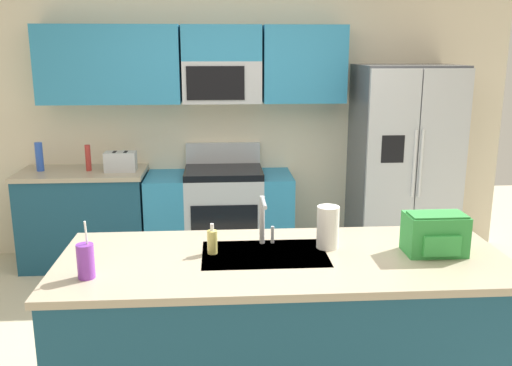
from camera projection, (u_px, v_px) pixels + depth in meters
The scene contains 14 objects.
ground_plane at pixel (257, 359), 3.64m from camera, with size 9.00×9.00×0.00m, color beige.
kitchen_wall_unit at pixel (227, 104), 5.30m from camera, with size 5.20×0.43×2.60m.
back_counter at pixel (85, 217), 5.18m from camera, with size 1.15×0.63×0.90m.
range_oven at pixel (220, 215), 5.27m from camera, with size 1.36×0.61×1.10m.
refrigerator at pixel (403, 165), 5.20m from camera, with size 0.90×0.76×1.85m.
island_counter at pixel (283, 332), 3.08m from camera, with size 2.41×0.95×0.90m.
toaster at pixel (121, 162), 5.03m from camera, with size 0.28×0.16×0.18m.
pepper_mill at pixel (88, 158), 5.05m from camera, with size 0.05×0.05×0.24m, color #B2332D.
bottle_blue at pixel (39, 157), 5.04m from camera, with size 0.07×0.07×0.26m, color blue.
sink_faucet at pixel (264, 217), 3.12m from camera, with size 0.08×0.21×0.28m.
drink_cup_purple at pixel (86, 261), 2.68m from camera, with size 0.08×0.08×0.29m.
soap_dispenser at pixel (212, 242), 3.01m from camera, with size 0.06×0.06×0.17m.
paper_towel_roll at pixel (328, 227), 3.09m from camera, with size 0.12×0.12×0.24m, color white.
backpack at pixel (435, 233), 3.00m from camera, with size 0.32×0.22×0.23m.
Camera 1 is at (-0.22, -3.26, 1.99)m, focal length 38.81 mm.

